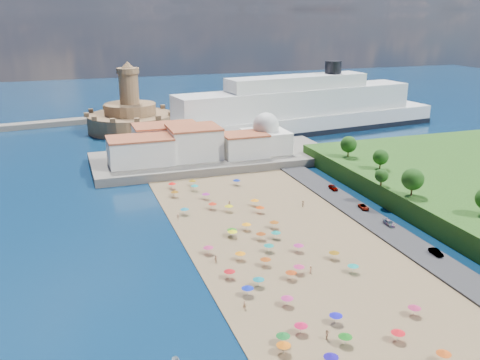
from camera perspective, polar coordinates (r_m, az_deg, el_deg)
name	(u,v)px	position (r m, az deg, el deg)	size (l,w,h in m)	color
ground	(257,241)	(133.69, 1.84, -6.54)	(700.00, 700.00, 0.00)	#071938
terrace	(214,158)	(201.59, -2.78, 2.34)	(90.00, 36.00, 3.00)	#59544C
jetty	(141,143)	(230.48, -10.50, 3.95)	(18.00, 70.00, 2.40)	#59544C
waterfront_buildings	(179,144)	(197.53, -6.51, 3.84)	(57.00, 29.00, 11.00)	silver
domed_building	(266,136)	(204.17, 2.76, 4.70)	(16.00, 16.00, 15.00)	silver
fortress	(131,117)	(258.42, -11.59, 6.61)	(40.00, 40.00, 32.40)	#95704A
cruise_ship	(297,112)	(250.73, 6.07, 7.20)	(148.71, 41.05, 32.14)	black
beach_parasols	(272,257)	(120.93, 3.41, -8.18)	(31.83, 115.72, 2.20)	gray
beachgoers	(255,247)	(127.90, 1.60, -7.14)	(37.73, 95.74, 1.90)	tan
parked_cars	(373,212)	(152.55, 13.98, -3.38)	(2.48, 53.81, 1.44)	gray
hillside_trees	(440,189)	(149.52, 20.53, -0.86)	(16.08, 108.19, 7.81)	#382314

